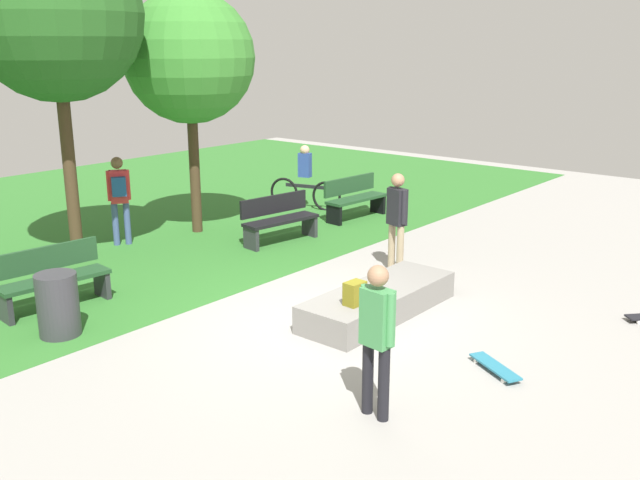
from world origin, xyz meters
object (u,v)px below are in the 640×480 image
pedestrian_with_backpack (119,193)px  cyclist_on_bicycle (305,182)px  tree_broad_elm (55,14)px  trash_bin (58,305)px  skateboard_by_ledge (495,367)px  concrete_ledge (379,301)px  park_bench_near_lamppost (52,277)px  tree_tall_oak (189,58)px  backpack_on_ledge (355,293)px  park_bench_far_left (354,197)px  park_bench_by_oak (279,218)px  skater_watching (397,215)px  skater_performing_trick (377,330)px

pedestrian_with_backpack → cyclist_on_bicycle: (4.62, -0.65, -0.39)m
tree_broad_elm → trash_bin: size_ratio=6.63×
skateboard_by_ledge → concrete_ledge: bearing=73.6°
concrete_ledge → park_bench_near_lamppost: bearing=126.9°
tree_tall_oak → trash_bin: (-4.72, -2.73, -3.06)m
park_bench_near_lamppost → skateboard_by_ledge: bearing=-69.4°
tree_broad_elm → park_bench_near_lamppost: bearing=-129.9°
skateboard_by_ledge → tree_tall_oak: 8.66m
backpack_on_ledge → tree_broad_elm: size_ratio=0.06×
concrete_ledge → park_bench_far_left: (4.36, 3.76, 0.28)m
tree_tall_oak → pedestrian_with_backpack: size_ratio=2.80×
concrete_ledge → park_bench_by_oak: bearing=63.3°
skater_watching → park_bench_far_left: 3.86m
backpack_on_ledge → trash_bin: (-2.61, 2.96, -0.12)m
backpack_on_ledge → park_bench_by_oak: (2.61, 3.84, -0.07)m
concrete_ledge → skater_watching: skater_watching is taller
tree_broad_elm → skater_watching: bearing=-55.9°
tree_tall_oak → tree_broad_elm: bearing=179.1°
park_bench_near_lamppost → trash_bin: bearing=-116.3°
park_bench_near_lamppost → tree_tall_oak: (4.23, 1.74, 3.00)m
backpack_on_ledge → trash_bin: bearing=-45.2°
park_bench_near_lamppost → concrete_ledge: bearing=-53.1°
skater_performing_trick → park_bench_near_lamppost: size_ratio=1.01×
park_bench_by_oak → park_bench_far_left: (2.50, 0.05, 0.00)m
skater_performing_trick → skater_watching: (4.18, 2.57, 0.03)m
tree_tall_oak → park_bench_far_left: bearing=-30.9°
backpack_on_ledge → trash_bin: trash_bin is taller
tree_broad_elm → concrete_ledge: bearing=-76.2°
concrete_ledge → tree_tall_oak: bearing=76.3°
skater_watching → tree_broad_elm: 6.51m
park_bench_by_oak → cyclist_on_bicycle: 2.95m
skateboard_by_ledge → park_bench_far_left: park_bench_far_left is taller
park_bench_near_lamppost → trash_bin: (-0.49, -0.99, -0.05)m
park_bench_near_lamppost → skater_performing_trick: bearing=-84.9°
skater_performing_trick → pedestrian_with_backpack: bearing=74.1°
pedestrian_with_backpack → skater_performing_trick: bearing=-105.9°
backpack_on_ledge → park_bench_far_left: bearing=-139.4°
trash_bin → pedestrian_with_backpack: (3.12, 3.06, 0.60)m
skater_performing_trick → park_bench_by_oak: bearing=51.6°
park_bench_by_oak → tree_tall_oak: size_ratio=0.34×
skater_watching → park_bench_near_lamppost: (-4.66, 2.89, -0.51)m
pedestrian_with_backpack → tree_tall_oak: bearing=-11.6°
tree_tall_oak → skater_performing_trick: bearing=-117.5°
skater_watching → park_bench_far_left: bearing=47.9°
skater_performing_trick → park_bench_near_lamppost: skater_performing_trick is taller
backpack_on_ledge → park_bench_by_oak: size_ratio=0.19×
trash_bin → tree_tall_oak: bearing=30.1°
tree_broad_elm → pedestrian_with_backpack: tree_broad_elm is taller
trash_bin → skater_performing_trick: bearing=-77.8°
park_bench_near_lamppost → cyclist_on_bicycle: bearing=11.1°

